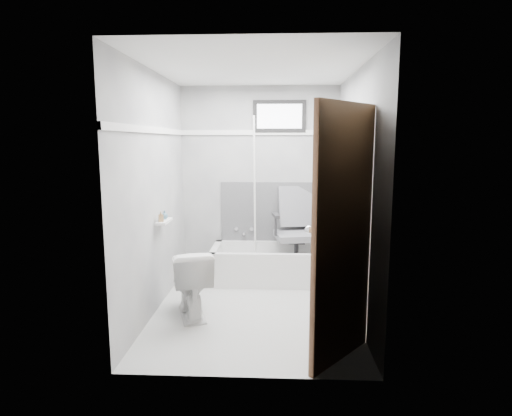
# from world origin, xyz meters

# --- Properties ---
(floor) EXTENTS (2.60, 2.60, 0.00)m
(floor) POSITION_xyz_m (0.00, 0.00, 0.00)
(floor) COLOR silver
(floor) RESTS_ON ground
(ceiling) EXTENTS (2.60, 2.60, 0.00)m
(ceiling) POSITION_xyz_m (0.00, 0.00, 2.40)
(ceiling) COLOR silver
(ceiling) RESTS_ON floor
(wall_back) EXTENTS (2.00, 0.02, 2.40)m
(wall_back) POSITION_xyz_m (0.00, 1.30, 1.20)
(wall_back) COLOR gray
(wall_back) RESTS_ON floor
(wall_front) EXTENTS (2.00, 0.02, 2.40)m
(wall_front) POSITION_xyz_m (0.00, -1.30, 1.20)
(wall_front) COLOR gray
(wall_front) RESTS_ON floor
(wall_left) EXTENTS (0.02, 2.60, 2.40)m
(wall_left) POSITION_xyz_m (-1.00, 0.00, 1.20)
(wall_left) COLOR gray
(wall_left) RESTS_ON floor
(wall_right) EXTENTS (0.02, 2.60, 2.40)m
(wall_right) POSITION_xyz_m (1.00, 0.00, 1.20)
(wall_right) COLOR gray
(wall_right) RESTS_ON floor
(bathtub) EXTENTS (1.50, 0.70, 0.42)m
(bathtub) POSITION_xyz_m (0.18, 0.93, 0.21)
(bathtub) COLOR silver
(bathtub) RESTS_ON floor
(office_chair) EXTENTS (0.70, 0.70, 1.03)m
(office_chair) POSITION_xyz_m (0.47, 0.98, 0.64)
(office_chair) COLOR #5A5A5E
(office_chair) RESTS_ON bathtub
(toilet) EXTENTS (0.58, 0.77, 0.67)m
(toilet) POSITION_xyz_m (-0.62, -0.18, 0.34)
(toilet) COLOR white
(toilet) RESTS_ON floor
(door) EXTENTS (0.78, 0.78, 2.00)m
(door) POSITION_xyz_m (0.98, -1.28, 1.00)
(door) COLOR brown
(door) RESTS_ON floor
(window) EXTENTS (0.66, 0.04, 0.40)m
(window) POSITION_xyz_m (0.25, 1.29, 2.02)
(window) COLOR black
(window) RESTS_ON wall_back
(backerboard) EXTENTS (1.50, 0.02, 0.78)m
(backerboard) POSITION_xyz_m (0.25, 1.29, 0.80)
(backerboard) COLOR #4C4C4F
(backerboard) RESTS_ON wall_back
(trim_back) EXTENTS (2.00, 0.02, 0.06)m
(trim_back) POSITION_xyz_m (0.00, 1.29, 1.82)
(trim_back) COLOR white
(trim_back) RESTS_ON wall_back
(trim_left) EXTENTS (0.02, 2.60, 0.06)m
(trim_left) POSITION_xyz_m (-0.99, 0.00, 1.82)
(trim_left) COLOR white
(trim_left) RESTS_ON wall_left
(pole) EXTENTS (0.02, 0.40, 1.92)m
(pole) POSITION_xyz_m (-0.05, 1.06, 1.05)
(pole) COLOR white
(pole) RESTS_ON bathtub
(shelf) EXTENTS (0.10, 0.32, 0.02)m
(shelf) POSITION_xyz_m (-0.93, 0.06, 0.90)
(shelf) COLOR white
(shelf) RESTS_ON wall_left
(soap_bottle_a) EXTENTS (0.06, 0.06, 0.11)m
(soap_bottle_a) POSITION_xyz_m (-0.94, -0.02, 0.97)
(soap_bottle_a) COLOR #98754C
(soap_bottle_a) RESTS_ON shelf
(soap_bottle_b) EXTENTS (0.08, 0.08, 0.09)m
(soap_bottle_b) POSITION_xyz_m (-0.94, 0.12, 0.96)
(soap_bottle_b) COLOR #476E82
(soap_bottle_b) RESTS_ON shelf
(faucet) EXTENTS (0.26, 0.10, 0.16)m
(faucet) POSITION_xyz_m (-0.20, 1.27, 0.55)
(faucet) COLOR silver
(faucet) RESTS_ON wall_back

